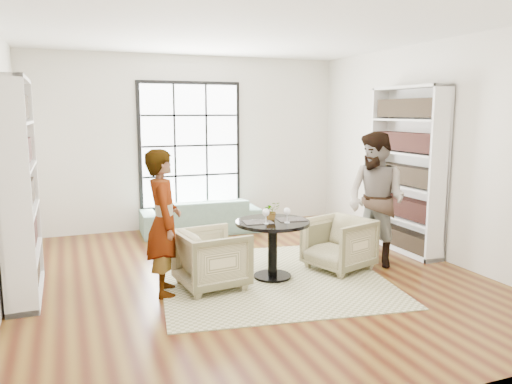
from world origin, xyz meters
name	(u,v)px	position (x,y,z in m)	size (l,w,h in m)	color
ground	(249,276)	(0.00, 0.00, 0.00)	(6.00, 6.00, 0.00)	brown
room_shell	(235,172)	(0.00, 0.54, 1.26)	(6.00, 6.01, 6.00)	silver
rug	(272,278)	(0.23, -0.19, 0.01)	(2.68, 2.68, 0.01)	tan
pedestal_table	(273,237)	(0.24, -0.18, 0.53)	(0.90, 0.90, 0.72)	black
sofa	(200,216)	(0.02, 2.45, 0.29)	(1.98, 0.77, 0.58)	gray
armchair_left	(212,259)	(-0.54, -0.22, 0.34)	(0.73, 0.76, 0.69)	#C7BE8E
armchair_right	(339,244)	(1.19, -0.16, 0.34)	(0.73, 0.75, 0.68)	tan
person_left	(164,223)	(-1.09, -0.22, 0.82)	(0.60, 0.39, 1.64)	gray
person_right	(376,199)	(1.74, -0.16, 0.89)	(0.87, 0.67, 1.78)	gray
placemat_left	(258,222)	(0.05, -0.19, 0.73)	(0.34, 0.26, 0.01)	#272321
placemat_right	(291,219)	(0.48, -0.19, 0.73)	(0.34, 0.26, 0.01)	#272321
cutlery_left	(258,221)	(0.05, -0.19, 0.73)	(0.14, 0.22, 0.01)	silver
cutlery_right	(291,219)	(0.48, -0.19, 0.73)	(0.14, 0.22, 0.01)	silver
wine_glass_left	(266,213)	(0.10, -0.30, 0.86)	(0.08, 0.08, 0.18)	silver
wine_glass_right	(287,212)	(0.36, -0.34, 0.86)	(0.08, 0.08, 0.18)	silver
flower_centerpiece	(271,211)	(0.25, -0.11, 0.84)	(0.20, 0.18, 0.23)	gray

